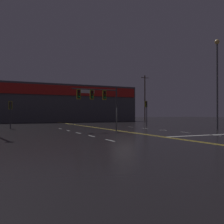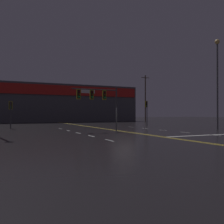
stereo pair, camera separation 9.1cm
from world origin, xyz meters
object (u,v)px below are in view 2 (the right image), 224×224
at_px(traffic_signal_median, 97,97).
at_px(streetlight_near_right, 217,73).
at_px(traffic_signal_corner_northeast, 147,107).
at_px(traffic_signal_corner_northwest, 11,108).

height_order(traffic_signal_median, streetlight_near_right, streetlight_near_right).
bearing_deg(streetlight_near_right, traffic_signal_corner_northeast, 97.96).
xyz_separation_m(traffic_signal_median, traffic_signal_corner_northwest, (-7.87, 8.70, -1.08)).
relative_size(traffic_signal_corner_northwest, streetlight_near_right, 0.32).
xyz_separation_m(traffic_signal_median, traffic_signal_corner_northeast, (12.00, 9.44, -0.70)).
distance_m(traffic_signal_corner_northwest, traffic_signal_corner_northeast, 19.89).
xyz_separation_m(traffic_signal_median, streetlight_near_right, (13.72, -2.90, 3.03)).
xyz_separation_m(traffic_signal_corner_northeast, streetlight_near_right, (1.73, -12.33, 3.73)).
xyz_separation_m(traffic_signal_corner_northwest, traffic_signal_corner_northeast, (19.87, 0.73, 0.37)).
distance_m(traffic_signal_corner_northeast, streetlight_near_right, 13.00).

